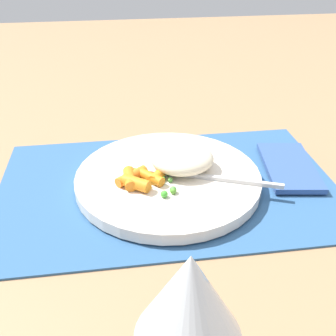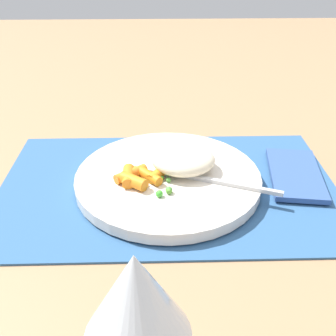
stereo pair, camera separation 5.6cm
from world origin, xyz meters
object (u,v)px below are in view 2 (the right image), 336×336
object	(u,v)px
fork	(195,177)
carrot_portion	(139,177)
napkin	(295,174)
plate	(168,179)
rice_mound	(183,160)
wine_glass	(136,303)

from	to	relation	value
fork	carrot_portion	bearing A→B (deg)	2.12
carrot_portion	napkin	bearing A→B (deg)	-172.04
carrot_portion	napkin	world-z (taller)	carrot_portion
plate	fork	distance (m)	0.04
rice_mound	napkin	distance (m)	0.17
fork	wine_glass	size ratio (longest dim) A/B	1.21
napkin	wine_glass	bearing A→B (deg)	55.60
plate	napkin	distance (m)	0.19
napkin	fork	bearing A→B (deg)	10.93
rice_mound	napkin	size ratio (longest dim) A/B	0.65
plate	rice_mound	distance (m)	0.04
plate	fork	size ratio (longest dim) A/B	1.40
napkin	carrot_portion	bearing A→B (deg)	7.96
plate	wine_glass	world-z (taller)	wine_glass
rice_mound	napkin	world-z (taller)	rice_mound
rice_mound	carrot_portion	size ratio (longest dim) A/B	1.14
fork	napkin	world-z (taller)	fork
carrot_portion	napkin	size ratio (longest dim) A/B	0.58
plate	carrot_portion	xyz separation A→B (m)	(0.04, 0.02, 0.02)
carrot_portion	napkin	xyz separation A→B (m)	(-0.23, -0.03, -0.02)
rice_mound	wine_glass	xyz separation A→B (m)	(0.05, 0.32, 0.08)
carrot_portion	plate	bearing A→B (deg)	-156.86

